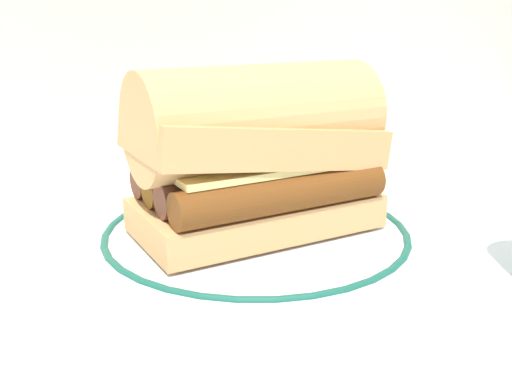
% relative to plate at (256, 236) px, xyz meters
% --- Properties ---
extents(ground_plane, '(1.50, 1.50, 0.00)m').
position_rel_plate_xyz_m(ground_plane, '(-0.02, -0.03, -0.01)').
color(ground_plane, white).
extents(plate, '(0.27, 0.27, 0.01)m').
position_rel_plate_xyz_m(plate, '(0.00, 0.00, 0.00)').
color(plate, white).
rests_on(plate, ground_plane).
extents(sausage_sandwich, '(0.19, 0.11, 0.13)m').
position_rel_plate_xyz_m(sausage_sandwich, '(-0.00, -0.00, 0.07)').
color(sausage_sandwich, tan).
rests_on(sausage_sandwich, plate).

